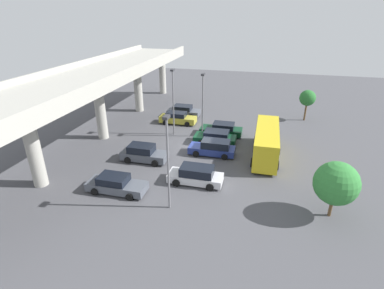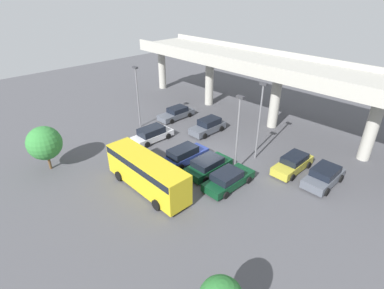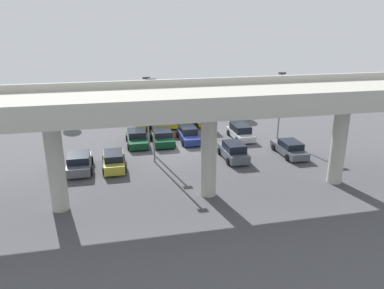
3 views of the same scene
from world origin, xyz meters
The scene contains 17 objects.
ground_plane centered at (0.00, 0.00, 0.00)m, with size 90.36×90.36×0.00m, color #4C4C51.
highway_overpass centered at (0.00, 11.37, 6.70)m, with size 43.32×7.79×8.15m.
parked_car_0 centered at (-9.93, 4.66, 0.66)m, with size 2.06×4.89×1.43m.
parked_car_1 centered at (-7.08, -1.36, 0.75)m, with size 2.07×4.67×1.56m.
parked_car_2 centered at (-4.25, 4.59, 0.77)m, with size 2.06×4.52×1.65m.
parked_car_3 centered at (-1.29, -1.80, 0.76)m, with size 2.03×4.70×1.59m.
parked_car_4 centered at (1.58, -1.52, 0.72)m, with size 2.26×4.59×1.48m.
parked_car_5 centered at (4.22, -1.82, 0.69)m, with size 2.19×4.90×1.48m.
parked_car_6 centered at (6.75, 4.40, 0.72)m, with size 1.99×4.72×1.51m.
parked_car_7 centered at (9.68, 4.41, 0.75)m, with size 2.22×4.42×1.55m.
shuttle_bus centered at (-0.27, -7.00, 1.73)m, with size 8.67×2.56×2.91m.
lamp_post_near_aisle centered at (3.07, 3.74, 4.53)m, with size 0.70×0.35×7.69m.
lamp_post_mid_lot centered at (3.21, 0.32, 4.35)m, with size 0.70×0.35×7.35m.
lamp_post_by_overpass centered at (-10.99, -0.26, 4.32)m, with size 0.70×0.35×7.30m.
tree_front_left centered at (-9.09, -11.79, 2.71)m, with size 3.09×3.09×4.26m.
tree_front_centre centered at (12.10, -11.84, 3.05)m, with size 2.08×2.08×4.12m.
traffic_cone centered at (-0.19, -3.50, 0.33)m, with size 0.44×0.44×0.70m.
Camera 1 is at (-28.66, -6.42, 13.65)m, focal length 28.00 mm.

